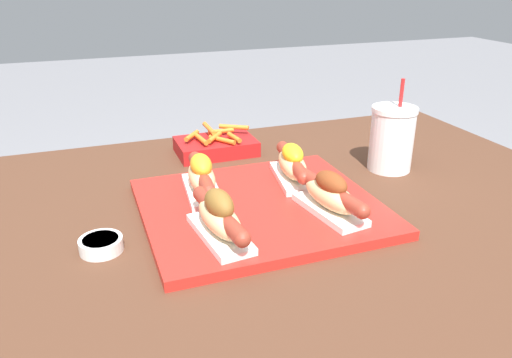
{
  "coord_description": "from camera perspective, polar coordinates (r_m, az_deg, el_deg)",
  "views": [
    {
      "loc": [
        -0.26,
        -0.76,
        1.11
      ],
      "look_at": [
        0.02,
        0.03,
        0.75
      ],
      "focal_mm": 35.0,
      "sensor_mm": 36.0,
      "label": 1
    }
  ],
  "objects": [
    {
      "name": "hot_dog_1",
      "position": [
        0.88,
        8.5,
        -1.79
      ],
      "size": [
        0.08,
        0.2,
        0.08
      ],
      "color": "white",
      "rests_on": "serving_tray"
    },
    {
      "name": "hot_dog_2",
      "position": [
        0.95,
        -6.24,
        0.29
      ],
      "size": [
        0.07,
        0.2,
        0.08
      ],
      "color": "white",
      "rests_on": "serving_tray"
    },
    {
      "name": "hot_dog_3",
      "position": [
        1.0,
        4.17,
        1.7
      ],
      "size": [
        0.08,
        0.2,
        0.08
      ],
      "color": "white",
      "rests_on": "serving_tray"
    },
    {
      "name": "drink_cup",
      "position": [
        1.13,
        15.25,
        4.49
      ],
      "size": [
        0.1,
        0.1,
        0.2
      ],
      "color": "white",
      "rests_on": "patio_table"
    },
    {
      "name": "fries_basket",
      "position": [
        1.21,
        -4.6,
        3.84
      ],
      "size": [
        0.19,
        0.14,
        0.06
      ],
      "color": "#B21919",
      "rests_on": "patio_table"
    },
    {
      "name": "serving_tray",
      "position": [
        0.92,
        0.43,
        -3.26
      ],
      "size": [
        0.42,
        0.38,
        0.02
      ],
      "color": "red",
      "rests_on": "patio_table"
    },
    {
      "name": "sauce_bowl",
      "position": [
        0.84,
        -17.3,
        -7.1
      ],
      "size": [
        0.07,
        0.07,
        0.02
      ],
      "color": "silver",
      "rests_on": "patio_table"
    },
    {
      "name": "hot_dog_0",
      "position": [
        0.79,
        -4.19,
        -4.37
      ],
      "size": [
        0.08,
        0.2,
        0.08
      ],
      "color": "white",
      "rests_on": "serving_tray"
    }
  ]
}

